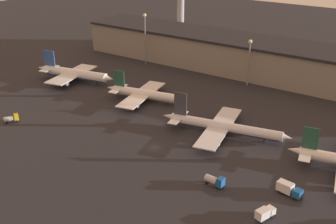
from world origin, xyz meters
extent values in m
plane|color=#26262B|center=(0.00, 0.00, 0.00)|extent=(600.00, 600.00, 0.00)
cube|color=gray|center=(0.00, 90.14, 7.97)|extent=(201.64, 27.48, 15.93)
cube|color=black|center=(0.00, 90.14, 16.53)|extent=(201.64, 29.48, 1.20)
cylinder|color=white|center=(-69.36, 31.18, 4.07)|extent=(33.81, 10.93, 4.29)
cylinder|color=#2D519E|center=(-69.36, 31.18, 3.32)|extent=(32.03, 9.96, 3.64)
cone|color=white|center=(-51.62, 34.80, 4.07)|extent=(5.85, 5.02, 4.07)
cone|color=white|center=(-87.30, 27.51, 4.39)|extent=(7.03, 4.86, 3.64)
cube|color=#2D519E|center=(-83.20, 28.35, 9.97)|extent=(5.96, 1.59, 7.51)
cube|color=white|center=(-83.86, 28.22, 4.71)|extent=(6.38, 11.55, 0.24)
cube|color=white|center=(-71.00, 30.84, 3.54)|extent=(15.31, 31.59, 0.36)
cylinder|color=gray|center=(-71.71, 39.36, 2.11)|extent=(5.09, 3.25, 2.36)
cylinder|color=gray|center=(-68.32, 22.73, 2.11)|extent=(5.09, 3.25, 2.36)
cylinder|color=black|center=(-57.82, 33.53, 0.96)|extent=(0.50, 0.50, 1.93)
cylinder|color=black|center=(-71.35, 32.52, 0.96)|extent=(0.50, 0.50, 1.93)
cylinder|color=black|center=(-70.66, 29.16, 0.96)|extent=(0.50, 0.50, 1.93)
cylinder|color=white|center=(-27.13, 30.55, 3.39)|extent=(29.18, 9.31, 3.57)
cylinder|color=#ADB2B7|center=(-27.13, 30.55, 2.76)|extent=(27.65, 8.50, 3.03)
cone|color=white|center=(-11.85, 33.67, 3.39)|extent=(4.87, 4.18, 3.39)
cone|color=white|center=(-42.59, 27.39, 3.66)|extent=(5.85, 4.04, 3.03)
cube|color=#1E4738|center=(-39.09, 28.11, 8.60)|extent=(4.97, 1.39, 6.86)
cube|color=white|center=(-39.66, 27.99, 3.92)|extent=(5.83, 12.13, 0.24)
cube|color=white|center=(-28.56, 30.26, 2.94)|extent=(14.17, 33.28, 0.36)
cylinder|color=gray|center=(-29.52, 39.31, 1.71)|extent=(4.24, 2.71, 1.96)
cylinder|color=gray|center=(-25.89, 21.55, 1.71)|extent=(4.24, 2.71, 1.96)
cylinder|color=black|center=(-17.17, 32.59, 0.80)|extent=(0.50, 0.50, 1.61)
cylinder|color=black|center=(-28.84, 31.66, 0.80)|extent=(0.50, 0.50, 1.61)
cylinder|color=black|center=(-28.27, 28.86, 0.80)|extent=(0.50, 0.50, 1.61)
cylinder|color=silver|center=(15.32, 21.57, 3.26)|extent=(40.37, 11.47, 3.43)
cylinder|color=#333842|center=(15.32, 21.57, 2.66)|extent=(38.28, 10.56, 2.92)
cone|color=silver|center=(36.17, 25.83, 3.26)|extent=(4.69, 4.02, 3.26)
cone|color=silver|center=(-5.70, 17.28, 3.52)|extent=(5.63, 3.89, 2.92)
cube|color=#333842|center=(-1.35, 18.17, 9.30)|extent=(4.79, 1.35, 8.64)
cube|color=silver|center=(-2.14, 18.01, 3.78)|extent=(5.92, 13.20, 0.24)
cube|color=silver|center=(13.33, 21.17, 2.83)|extent=(14.50, 36.28, 0.36)
cylinder|color=gray|center=(12.53, 31.15, 1.64)|extent=(4.08, 2.61, 1.89)
cylinder|color=gray|center=(16.51, 11.68, 1.64)|extent=(4.08, 2.61, 1.89)
cylinder|color=black|center=(29.21, 24.41, 0.77)|extent=(0.50, 0.50, 1.55)
cylinder|color=black|center=(13.06, 22.51, 0.77)|extent=(0.50, 0.50, 1.55)
cylinder|color=black|center=(13.61, 19.82, 0.77)|extent=(0.50, 0.50, 1.55)
cone|color=white|center=(41.85, 18.64, 3.51)|extent=(5.61, 3.88, 2.91)
cube|color=#1E4738|center=(45.65, 19.42, 8.57)|extent=(4.77, 1.35, 7.22)
cube|color=white|center=(44.99, 19.29, 3.76)|extent=(6.04, 13.86, 0.24)
cube|color=#195199|center=(49.51, -1.30, 1.75)|extent=(2.48, 2.87, 2.06)
cube|color=silver|center=(45.73, -0.73, 2.09)|extent=(4.72, 3.20, 2.74)
cylinder|color=black|center=(49.44, -0.31, 0.45)|extent=(0.99, 0.77, 0.90)
cylinder|color=black|center=(49.16, -2.22, 0.45)|extent=(0.99, 0.77, 0.90)
cylinder|color=black|center=(44.96, 0.36, 0.45)|extent=(0.99, 0.77, 0.90)
cylinder|color=black|center=(44.67, -1.55, 0.45)|extent=(0.99, 0.77, 0.90)
cube|color=white|center=(46.20, -12.48, 1.63)|extent=(2.70, 2.34, 1.81)
cube|color=silver|center=(45.22, -15.38, 1.93)|extent=(3.28, 4.05, 2.42)
cylinder|color=black|center=(45.34, -12.37, 0.45)|extent=(0.83, 1.03, 0.90)
cylinder|color=black|center=(46.96, -12.92, 0.45)|extent=(0.83, 1.03, 0.90)
cylinder|color=black|center=(44.18, -15.80, 0.45)|extent=(0.83, 1.03, 0.90)
cylinder|color=black|center=(45.79, -16.35, 0.45)|extent=(0.83, 1.03, 0.90)
cube|color=gold|center=(-55.29, -13.23, 1.89)|extent=(2.52, 2.36, 2.34)
cylinder|color=#B7B7BC|center=(-56.78, -15.71, 1.62)|extent=(3.32, 3.88, 1.80)
cylinder|color=black|center=(-56.04, -13.03, 0.45)|extent=(0.89, 1.03, 0.90)
cylinder|color=black|center=(-54.76, -13.81, 0.45)|extent=(0.89, 1.03, 0.90)
cylinder|color=black|center=(-57.88, -16.07, 0.45)|extent=(0.89, 1.03, 0.90)
cylinder|color=black|center=(-56.59, -16.85, 0.45)|extent=(0.89, 1.03, 0.90)
cube|color=#195199|center=(29.85, -8.84, 2.05)|extent=(1.83, 2.42, 2.66)
cylinder|color=#B7B7BC|center=(26.71, -8.64, 1.76)|extent=(3.85, 2.32, 2.08)
cylinder|color=black|center=(29.66, -7.96, 0.45)|extent=(0.93, 0.63, 0.90)
cylinder|color=black|center=(29.55, -9.69, 0.45)|extent=(0.93, 0.63, 0.90)
cylinder|color=black|center=(25.82, -7.72, 0.45)|extent=(0.93, 0.63, 0.90)
cylinder|color=black|center=(25.71, -9.45, 0.45)|extent=(0.93, 0.63, 0.90)
cylinder|color=slate|center=(-59.37, 73.29, 12.65)|extent=(0.70, 0.70, 25.31)
sphere|color=beige|center=(-59.37, 73.29, 25.91)|extent=(1.80, 1.80, 1.80)
cylinder|color=slate|center=(0.20, 73.29, 10.08)|extent=(0.70, 0.70, 20.15)
sphere|color=beige|center=(0.20, 73.29, 20.75)|extent=(1.80, 1.80, 1.80)
cylinder|color=#99999E|center=(-69.72, 123.73, 20.13)|extent=(4.40, 4.40, 40.25)
camera|label=1|loc=(74.46, -100.24, 68.77)|focal=45.00mm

